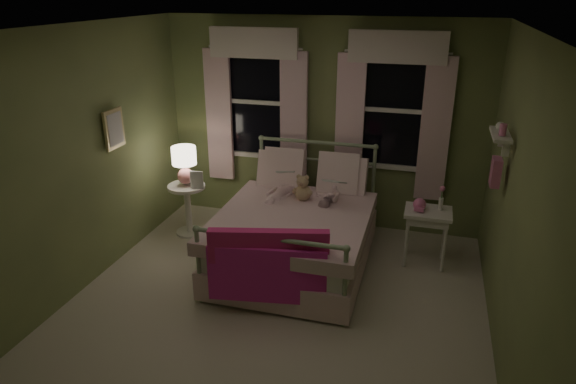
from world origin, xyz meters
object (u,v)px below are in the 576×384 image
(child_right, at_px, (330,179))
(teddy_bear, at_px, (303,190))
(nightstand_right, at_px, (428,219))
(child_left, at_px, (283,167))
(bed, at_px, (297,232))
(table_lamp, at_px, (184,161))
(nightstand_left, at_px, (188,202))

(child_right, distance_m, teddy_bear, 0.34)
(teddy_bear, distance_m, nightstand_right, 1.40)
(child_left, xyz_separation_m, child_right, (0.56, 0.00, -0.08))
(bed, bearing_deg, nightstand_right, 15.61)
(table_lamp, bearing_deg, nightstand_right, 0.35)
(child_right, xyz_separation_m, teddy_bear, (-0.28, -0.16, -0.10))
(nightstand_left, height_order, nightstand_right, same)
(child_left, height_order, table_lamp, child_left)
(teddy_bear, bearing_deg, table_lamp, 176.01)
(teddy_bear, relative_size, nightstand_left, 0.48)
(child_right, distance_m, nightstand_right, 1.15)
(teddy_bear, height_order, nightstand_right, teddy_bear)
(bed, relative_size, nightstand_right, 3.18)
(child_right, bearing_deg, child_left, 5.60)
(nightstand_left, relative_size, table_lamp, 1.40)
(child_right, relative_size, teddy_bear, 2.07)
(nightstand_left, bearing_deg, child_right, 1.75)
(child_left, xyz_separation_m, teddy_bear, (0.28, -0.16, -0.19))
(teddy_bear, distance_m, table_lamp, 1.51)
(bed, height_order, nightstand_right, bed)
(bed, xyz_separation_m, teddy_bear, (-0.00, 0.26, 0.41))
(nightstand_left, bearing_deg, bed, -13.80)
(bed, xyz_separation_m, child_left, (-0.28, 0.42, 0.60))
(child_left, relative_size, nightstand_right, 1.28)
(child_right, xyz_separation_m, nightstand_right, (1.10, -0.04, -0.34))
(nightstand_right, bearing_deg, child_left, 178.74)
(child_right, xyz_separation_m, nightstand_left, (-1.78, -0.05, -0.48))
(table_lamp, bearing_deg, child_right, 1.75)
(nightstand_left, bearing_deg, table_lamp, -135.00)
(child_right, bearing_deg, table_lamp, 7.35)
(bed, distance_m, table_lamp, 1.64)
(child_left, distance_m, table_lamp, 1.22)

